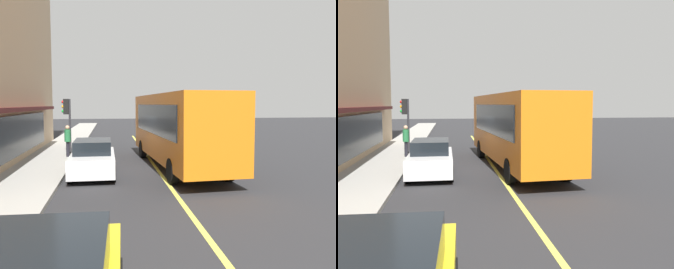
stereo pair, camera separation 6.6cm
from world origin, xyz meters
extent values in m
plane|color=#28282B|center=(0.00, 0.00, 0.00)|extent=(120.00, 120.00, 0.00)
cube|color=#9E9B93|center=(0.00, 5.38, 0.07)|extent=(80.00, 2.66, 0.15)
cube|color=#D8D14C|center=(0.00, 0.00, 0.00)|extent=(36.00, 0.16, 0.01)
cube|color=#4C1919|center=(2.03, 6.46, 2.80)|extent=(16.31, 0.70, 0.20)
cube|color=black|center=(2.03, 6.68, 1.50)|extent=(13.98, 0.08, 2.00)
cube|color=orange|center=(0.12, -1.05, 2.00)|extent=(11.15, 3.26, 3.00)
cube|color=black|center=(5.55, -0.67, 2.36)|extent=(0.27, 2.10, 1.80)
cube|color=black|center=(-0.27, 0.20, 2.36)|extent=(8.78, 0.67, 1.32)
cube|color=black|center=(-0.09, -2.33, 2.36)|extent=(8.78, 0.67, 1.32)
cube|color=#0CF259|center=(5.62, -0.66, 3.25)|extent=(0.21, 1.90, 0.36)
cube|color=#2D2D33|center=(5.65, -0.66, 0.75)|extent=(0.33, 2.41, 0.40)
cylinder|color=black|center=(3.55, 0.33, 0.50)|extent=(1.02, 0.37, 1.00)
cylinder|color=black|center=(3.71, -1.93, 0.50)|extent=(1.02, 0.37, 1.00)
cylinder|color=black|center=(-3.47, -0.16, 0.50)|extent=(1.02, 0.37, 1.00)
cylinder|color=black|center=(-3.32, -2.42, 0.50)|extent=(1.02, 0.37, 1.00)
cylinder|color=#2D2D33|center=(5.02, 4.48, 1.75)|extent=(0.12, 0.12, 3.20)
cube|color=black|center=(5.02, 4.68, 2.90)|extent=(0.30, 0.30, 0.90)
sphere|color=red|center=(5.02, 4.85, 3.17)|extent=(0.18, 0.18, 0.18)
sphere|color=orange|center=(5.02, 4.85, 2.90)|extent=(0.18, 0.18, 0.18)
sphere|color=green|center=(5.02, 4.85, 2.63)|extent=(0.18, 0.18, 0.18)
cube|color=white|center=(-1.30, 2.90, 0.60)|extent=(4.31, 1.83, 0.75)
cube|color=black|center=(-1.15, 2.90, 1.25)|extent=(2.42, 1.53, 0.55)
cylinder|color=black|center=(-2.71, 2.07, 0.32)|extent=(0.64, 0.22, 0.64)
cylinder|color=black|center=(-2.72, 3.71, 0.32)|extent=(0.64, 0.22, 0.64)
cylinder|color=black|center=(0.12, 2.09, 0.32)|extent=(0.64, 0.22, 0.64)
cylinder|color=black|center=(0.11, 3.73, 0.32)|extent=(0.64, 0.22, 0.64)
cylinder|color=black|center=(3.58, 4.47, 0.57)|extent=(0.18, 0.18, 0.84)
cylinder|color=#26723F|center=(3.58, 4.47, 1.32)|extent=(0.34, 0.34, 0.66)
sphere|color=tan|center=(3.58, 4.47, 1.77)|extent=(0.23, 0.23, 0.23)
camera|label=1|loc=(-16.92, 2.19, 3.05)|focal=38.86mm
camera|label=2|loc=(-16.93, 2.12, 3.05)|focal=38.86mm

